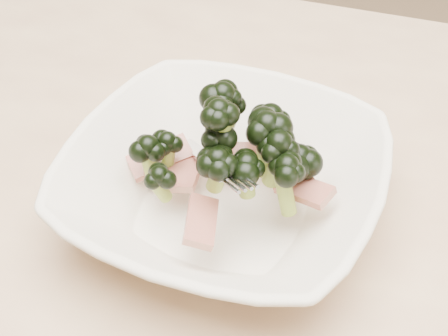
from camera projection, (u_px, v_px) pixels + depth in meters
The scene contains 2 objects.
dining_table at pixel (227, 286), 0.61m from camera, with size 1.20×0.80×0.75m.
broccoli_dish at pixel (226, 179), 0.52m from camera, with size 0.28×0.28×0.13m.
Camera 1 is at (0.11, -0.35, 1.15)m, focal length 50.00 mm.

